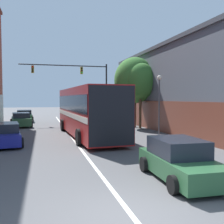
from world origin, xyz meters
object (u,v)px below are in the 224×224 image
Objects in this scene: parked_car_left_near at (21,120)px; parked_car_left_far at (24,116)px; bus at (87,109)px; parked_car_left_mid at (4,135)px; traffic_signal_gantry at (81,79)px; street_tree_far at (135,80)px; street_lamp at (159,100)px; street_tree_near at (140,81)px; hatchback_foreground at (180,161)px.

parked_car_left_near is 1.05× the size of parked_car_left_far.
bus is 2.74× the size of parked_car_left_mid.
parked_car_left_mid is at bearing -116.06° from traffic_signal_gantry.
street_tree_far is (4.19, -6.37, -0.49)m from traffic_signal_gantry.
parked_car_left_far is at bearing -8.19° from parked_car_left_mid.
street_tree_near is (0.69, 5.50, 1.74)m from street_lamp.
parked_car_left_near is 1.07× the size of street_lamp.
street_lamp is 0.66× the size of street_tree_far.
street_tree_far is (4.05, 15.66, 3.85)m from hatchback_foreground.
street_tree_far reaches higher than parked_car_left_mid.
traffic_signal_gantry is 13.51m from street_lamp.
street_tree_near is at bearing -58.86° from traffic_signal_gantry.
parked_car_left_far is at bearing 136.83° from street_tree_near.
bus is at bearing -96.25° from traffic_signal_gantry.
parked_car_left_near is (-6.58, 19.34, 0.02)m from hatchback_foreground.
bus is 2.69× the size of parked_car_left_far.
parked_car_left_mid is 16.38m from parked_car_left_far.
parked_car_left_mid is 0.73× the size of street_tree_near.
traffic_signal_gantry is at bearing 123.32° from street_tree_far.
parked_car_left_near is 0.78× the size of street_tree_near.
street_tree_far is at bearing -56.68° from traffic_signal_gantry.
parked_car_left_near is 5.60m from parked_car_left_far.
street_lamp is (10.30, 0.70, 2.01)m from parked_car_left_mid.
hatchback_foreground is at bearing -111.09° from street_lamp.
street_tree_far reaches higher than parked_car_left_near.
parked_car_left_mid is 0.45× the size of traffic_signal_gantry.
street_lamp is (3.71, -12.77, -2.34)m from traffic_signal_gantry.
traffic_signal_gantry is at bearing -33.78° from parked_car_left_mid.
hatchback_foreground is at bearing -89.63° from traffic_signal_gantry.
bus is at bearing -139.34° from street_tree_far.
street_tree_far is at bearing 103.03° from street_tree_near.
parked_car_left_far is 18.79m from street_lamp.
bus is 11.19m from hatchback_foreground.
bus is 2.57× the size of parked_car_left_near.
street_tree_near reaches higher than hatchback_foreground.
traffic_signal_gantry is 1.47× the size of street_tree_far.
parked_car_left_mid is at bearing 172.04° from parked_car_left_near.
bus is 1.81× the size of street_tree_far.
parked_car_left_far is (-6.60, 24.93, 0.03)m from hatchback_foreground.
street_lamp reaches higher than parked_car_left_near.
traffic_signal_gantry is (-0.14, 22.03, 4.34)m from hatchback_foreground.
hatchback_foreground is at bearing -149.55° from parked_car_left_mid.
street_tree_near is 0.91× the size of street_tree_far.
parked_car_left_far is 8.29m from traffic_signal_gantry.
parked_car_left_far is at bearing -6.92° from parked_car_left_near.
parked_car_left_mid is (-5.38, -2.47, -1.34)m from bus.
hatchback_foreground is 0.65× the size of street_tree_near.
street_tree_far is at bearing -116.23° from parked_car_left_near.
parked_car_left_far is 0.67× the size of street_tree_far.
street_lamp reaches higher than parked_car_left_mid.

